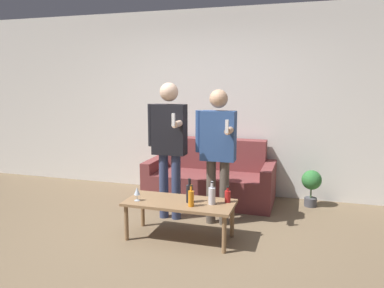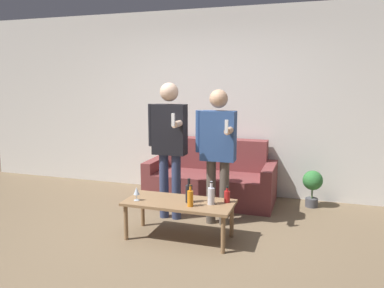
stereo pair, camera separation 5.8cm
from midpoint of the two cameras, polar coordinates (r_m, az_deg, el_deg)
ground_plane at (r=3.87m, az=-6.73°, el=-15.94°), size 16.00×16.00×0.00m
wall_back at (r=5.61m, az=2.22°, el=6.31°), size 8.00×0.06×2.70m
couch at (r=5.32m, az=2.59°, el=-5.36°), size 1.75×0.83×0.84m
coffee_table at (r=4.00m, az=-2.29°, el=-9.33°), size 1.15×0.51×0.41m
bottle_orange at (r=3.96m, az=5.03°, el=-7.89°), size 0.06×0.06×0.17m
bottle_green at (r=3.81m, az=-0.57°, el=-8.21°), size 0.06×0.06×0.22m
bottle_dark at (r=3.93m, az=-0.80°, el=-7.48°), size 0.07×0.07×0.25m
bottle_yellow at (r=3.87m, az=2.62°, el=-7.81°), size 0.07×0.07×0.24m
wine_glass_near at (r=4.03m, az=-8.79°, el=-7.18°), size 0.07×0.07×0.15m
person_standing_left at (r=4.46m, az=-3.90°, el=0.71°), size 0.47×0.42×1.65m
person_standing_right at (r=4.29m, az=3.54°, el=-0.31°), size 0.47×0.41×1.57m
potted_plant at (r=5.26m, az=17.44°, el=-5.73°), size 0.26×0.26×0.50m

